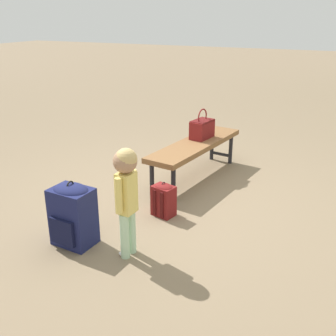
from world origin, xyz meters
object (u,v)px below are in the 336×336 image
Objects in this scene: park_bench at (195,147)px; child_standing at (126,186)px; backpack_large at (73,213)px; backpack_small at (164,199)px; handbag at (202,128)px.

park_bench is 1.82m from child_standing.
backpack_large is (1.85, -0.39, -0.10)m from park_bench.
park_bench reaches higher than backpack_small.
backpack_small is at bearing 4.64° from park_bench.
handbag is 1.31m from backpack_small.
handbag is 0.62× the size of backpack_large.
backpack_small is (1.05, 0.09, -0.21)m from park_bench.
backpack_large is (2.05, -0.39, -0.28)m from handbag.
child_standing reaches higher than handbag.
backpack_large is (0.04, -0.52, -0.33)m from child_standing.
backpack_small is at bearing -176.63° from child_standing.
child_standing is (1.80, 0.13, 0.23)m from park_bench.
child_standing reaches higher than backpack_small.
child_standing is at bearing 3.63° from handbag.
backpack_small is (-0.76, -0.04, -0.45)m from child_standing.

